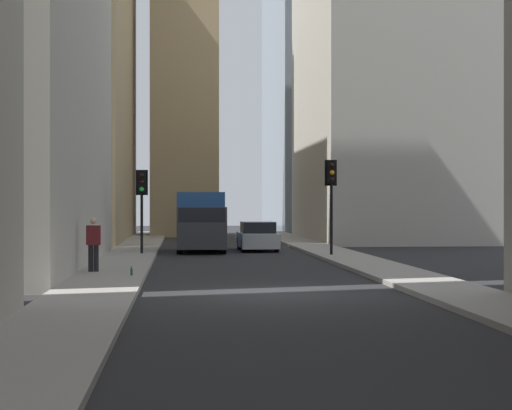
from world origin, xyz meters
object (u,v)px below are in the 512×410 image
Objects in this scene: pedestrian at (93,242)px; delivery_truck at (200,221)px; sedan_silver at (258,237)px; discarded_bottle at (132,272)px; traffic_light_midblock at (142,192)px; traffic_light_far_junction at (331,185)px.

delivery_truck is at bearing -14.97° from pedestrian.
discarded_bottle is (-15.60, 5.21, -0.42)m from sedan_silver.
discarded_bottle is at bearing 161.53° from sedan_silver.
delivery_truck reaches higher than sedan_silver.
sedan_silver is at bearing -84.99° from delivery_truck.
pedestrian is (-14.06, 6.49, 0.41)m from sedan_silver.
traffic_light_midblock reaches higher than discarded_bottle.
discarded_bottle is (-9.83, 7.83, -2.85)m from traffic_light_far_junction.
sedan_silver is 6.79m from traffic_light_far_junction.
discarded_bottle is (-1.54, -1.28, -0.83)m from pedestrian.
pedestrian is 6.38× the size of discarded_bottle.
traffic_light_far_junction is 12.49m from pedestrian.
traffic_light_midblock is at bearing 127.52° from sedan_silver.
sedan_silver is 15.93× the size of discarded_bottle.
discarded_bottle is at bearing -178.91° from traffic_light_midblock.
delivery_truck is 1.61× the size of traffic_light_far_junction.
delivery_truck is at bearing 95.01° from sedan_silver.
traffic_light_far_junction reaches higher than traffic_light_midblock.
sedan_silver is 7.17m from traffic_light_midblock.
delivery_truck is 3.75× the size of pedestrian.
sedan_silver is at bearing -18.47° from discarded_bottle.
pedestrian is at bearing 165.03° from delivery_truck.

